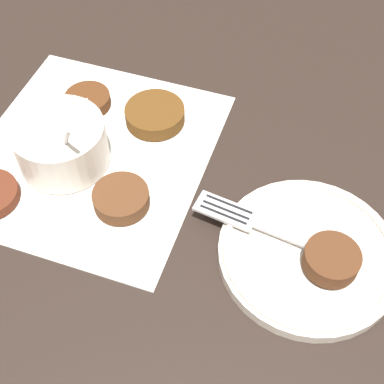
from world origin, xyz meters
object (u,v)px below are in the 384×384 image
fritter_on_plate (332,259)px  fork (256,223)px  sauce_bowl (62,145)px  serving_plate (308,253)px

fritter_on_plate → fork: size_ratio=0.32×
sauce_bowl → serving_plate: sauce_bowl is taller
sauce_bowl → fork: 0.26m
serving_plate → fork: 0.07m
sauce_bowl → fritter_on_plate: sauce_bowl is taller
fritter_on_plate → sauce_bowl: bearing=88.3°
serving_plate → fritter_on_plate: (-0.01, -0.03, 0.02)m
serving_plate → fritter_on_plate: bearing=-111.4°
fritter_on_plate → fork: (0.01, 0.09, -0.01)m
sauce_bowl → fork: bearing=-89.3°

